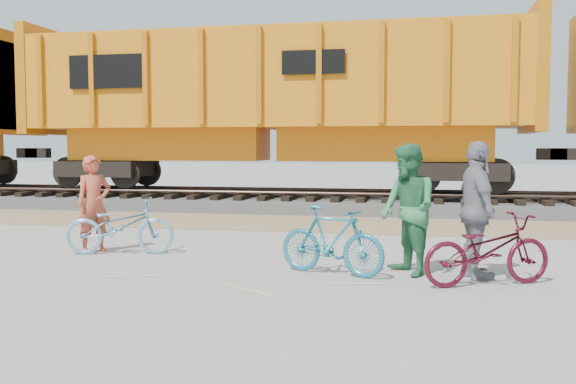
% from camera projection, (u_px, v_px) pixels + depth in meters
% --- Properties ---
extents(ground, '(120.00, 120.00, 0.00)m').
position_uv_depth(ground, '(215.00, 269.00, 9.04)').
color(ground, '#9E9E99').
rests_on(ground, ground).
extents(gravel_strip, '(120.00, 3.00, 0.02)m').
position_uv_depth(gravel_strip, '(292.00, 223.00, 14.41)').
color(gravel_strip, '#96835D').
rests_on(gravel_strip, ground).
extents(ballast_bed, '(120.00, 4.00, 0.30)m').
position_uv_depth(ballast_bed, '(317.00, 204.00, 17.82)').
color(ballast_bed, slate).
rests_on(ballast_bed, ground).
extents(track, '(120.00, 2.60, 0.24)m').
position_uv_depth(track, '(318.00, 192.00, 17.80)').
color(track, black).
rests_on(track, ballast_bed).
extents(hopper_car_center, '(14.00, 3.13, 4.65)m').
position_uv_depth(hopper_car_center, '(273.00, 101.00, 17.88)').
color(hopper_car_center, black).
rests_on(hopper_car_center, track).
extents(bicycle_blue, '(1.81, 1.02, 0.90)m').
position_uv_depth(bicycle_blue, '(120.00, 226.00, 10.27)').
color(bicycle_blue, '#75B2D2').
rests_on(bicycle_blue, ground).
extents(bicycle_teal, '(1.60, 0.93, 0.93)m').
position_uv_depth(bicycle_teal, '(331.00, 240.00, 8.60)').
color(bicycle_teal, teal).
rests_on(bicycle_teal, ground).
extents(bicycle_maroon, '(1.79, 1.27, 0.89)m').
position_uv_depth(bicycle_maroon, '(487.00, 250.00, 7.92)').
color(bicycle_maroon, '#500F1D').
rests_on(bicycle_maroon, ground).
extents(person_solo, '(0.66, 0.69, 1.58)m').
position_uv_depth(person_solo, '(94.00, 204.00, 10.45)').
color(person_solo, '#C44D33').
rests_on(person_solo, ground).
extents(person_man, '(1.01, 1.08, 1.77)m').
position_uv_depth(person_man, '(408.00, 209.00, 8.56)').
color(person_man, '#307A49').
rests_on(person_man, ground).
extents(person_woman, '(0.69, 1.13, 1.80)m').
position_uv_depth(person_woman, '(477.00, 210.00, 8.30)').
color(person_woman, gray).
rests_on(person_woman, ground).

